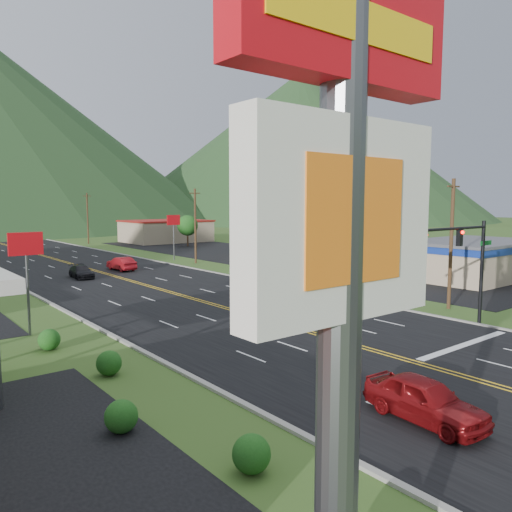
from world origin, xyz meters
TOP-DOWN VIEW (x-y plane):
  - pylon_sign at (-17.00, 2.00)m, footprint 4.32×0.60m
  - traffic_signal at (6.48, 14.00)m, footprint 13.10×0.43m
  - building_east_near at (30.00, 25.00)m, footprint 15.40×10.40m
  - building_east_mid at (32.00, 55.00)m, footprint 14.40×11.40m
  - building_east_far at (28.00, 90.00)m, footprint 16.40×12.40m
  - pole_sign_west_a at (-14.00, 30.00)m, footprint 2.00×0.18m
  - pole_sign_east_a at (13.00, 28.00)m, footprint 2.00×0.18m
  - pole_sign_east_b at (13.00, 60.00)m, footprint 2.00×0.18m
  - tree_east_a at (22.00, 40.00)m, footprint 3.84×3.84m
  - tree_east_b at (26.00, 78.00)m, footprint 3.84×3.84m
  - utility_pole_a at (13.50, 18.00)m, footprint 1.60×0.28m
  - utility_pole_b at (13.50, 55.00)m, footprint 1.60×0.28m
  - utility_pole_c at (13.50, 95.00)m, footprint 1.60×0.28m
  - utility_pole_d at (13.50, 135.00)m, footprint 1.60×0.28m
  - mountain_ne at (147.84, 176.19)m, footprint 180.00×180.00m
  - car_red_near at (-5.72, 7.74)m, footprint 2.27×4.96m
  - car_dark_mid at (-3.28, 51.33)m, footprint 2.26×4.76m
  - car_red_far at (2.62, 54.33)m, footprint 1.93×4.93m

SIDE VIEW (x-z plane):
  - car_dark_mid at x=-3.28m, z-range 0.00..1.34m
  - car_red_far at x=2.62m, z-range 0.00..1.60m
  - car_red_near at x=-5.72m, z-range 0.00..1.65m
  - building_east_mid at x=32.00m, z-range 0.01..4.31m
  - building_east_far at x=28.00m, z-range 0.01..4.51m
  - building_east_near at x=30.00m, z-range 0.22..4.32m
  - tree_east_a at x=22.00m, z-range 0.98..6.80m
  - tree_east_b at x=26.00m, z-range 0.98..6.80m
  - pole_sign_west_a at x=-14.00m, z-range 1.85..8.25m
  - pole_sign_east_a at x=13.00m, z-range 1.85..8.25m
  - pole_sign_east_b at x=13.00m, z-range 1.85..8.25m
  - utility_pole_a at x=13.50m, z-range 0.13..10.13m
  - utility_pole_b at x=13.50m, z-range 0.13..10.13m
  - utility_pole_c at x=13.50m, z-range 0.13..10.13m
  - utility_pole_d at x=13.50m, z-range 0.13..10.13m
  - traffic_signal at x=6.48m, z-range 1.83..8.83m
  - pylon_sign at x=-17.00m, z-range 2.30..16.30m
  - mountain_ne at x=147.84m, z-range 0.00..70.00m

